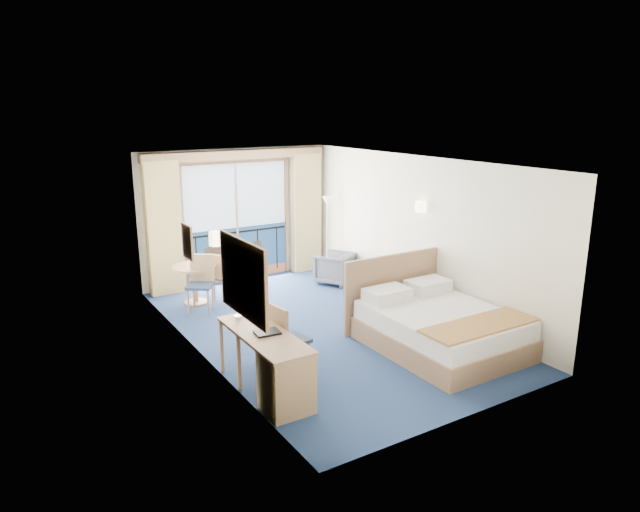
{
  "coord_description": "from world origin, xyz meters",
  "views": [
    {
      "loc": [
        -4.56,
        -7.42,
        3.51
      ],
      "look_at": [
        0.14,
        0.2,
        1.15
      ],
      "focal_mm": 32.0,
      "sensor_mm": 36.0,
      "label": 1
    }
  ],
  "objects": [
    {
      "name": "bed",
      "position": [
        1.1,
        -1.58,
        0.34
      ],
      "size": [
        1.92,
        2.28,
        1.21
      ],
      "color": "#A38058",
      "rests_on": "ground"
    },
    {
      "name": "table_chair_b",
      "position": [
        -1.32,
        1.8,
        0.56
      ],
      "size": [
        0.6,
        0.6,
        1.0
      ],
      "rotation": [
        0.0,
        0.0,
        -0.61
      ],
      "color": "#21324E",
      "rests_on": "ground"
    },
    {
      "name": "armchair",
      "position": [
        1.55,
        1.91,
        0.32
      ],
      "size": [
        0.94,
        0.94,
        0.63
      ],
      "primitive_type": "imported",
      "rotation": [
        0.0,
        0.0,
        3.66
      ],
      "color": "#464B55",
      "rests_on": "ground"
    },
    {
      "name": "floor",
      "position": [
        0.0,
        0.0,
        0.0
      ],
      "size": [
        6.5,
        6.5,
        0.0
      ],
      "primitive_type": "plane",
      "color": "navy",
      "rests_on": "ground"
    },
    {
      "name": "desk_lamp",
      "position": [
        -1.76,
        -0.81,
        1.1
      ],
      "size": [
        0.11,
        0.11,
        0.42
      ],
      "color": "silver",
      "rests_on": "desk"
    },
    {
      "name": "mirror",
      "position": [
        -1.97,
        -1.5,
        1.55
      ],
      "size": [
        0.05,
        1.25,
        0.95
      ],
      "color": "#A38058",
      "rests_on": "room_walls"
    },
    {
      "name": "room_walls",
      "position": [
        0.0,
        0.0,
        1.78
      ],
      "size": [
        4.04,
        6.54,
        2.72
      ],
      "color": "white",
      "rests_on": "ground"
    },
    {
      "name": "desk_chair",
      "position": [
        -1.27,
        -1.2,
        0.56
      ],
      "size": [
        0.49,
        0.49,
        1.0
      ],
      "rotation": [
        0.0,
        0.0,
        1.71
      ],
      "color": "#21324E",
      "rests_on": "ground"
    },
    {
      "name": "sconce_right",
      "position": [
        1.94,
        -0.15,
        1.85
      ],
      "size": [
        0.18,
        0.18,
        0.18
      ],
      "primitive_type": "cylinder",
      "color": "beige",
      "rests_on": "room_walls"
    },
    {
      "name": "floor_lamp",
      "position": [
        1.72,
        2.48,
        1.29
      ],
      "size": [
        0.23,
        0.23,
        1.7
      ],
      "color": "silver",
      "rests_on": "ground"
    },
    {
      "name": "folder",
      "position": [
        -1.67,
        -1.48,
        0.8
      ],
      "size": [
        0.32,
        0.26,
        0.03
      ],
      "primitive_type": "cube",
      "rotation": [
        0.0,
        0.0,
        -0.11
      ],
      "color": "black",
      "rests_on": "desk"
    },
    {
      "name": "phone",
      "position": [
        1.74,
        -0.26,
        0.65
      ],
      "size": [
        0.23,
        0.21,
        0.08
      ],
      "primitive_type": "cube",
      "rotation": [
        0.0,
        0.0,
        0.41
      ],
      "color": "beige",
      "rests_on": "nightstand"
    },
    {
      "name": "table_chair_a",
      "position": [
        -0.8,
        2.09,
        0.5
      ],
      "size": [
        0.53,
        0.53,
        0.89
      ],
      "rotation": [
        0.0,
        0.0,
        2.08
      ],
      "color": "#21324E",
      "rests_on": "ground"
    },
    {
      "name": "pelmet",
      "position": [
        0.0,
        3.1,
        2.58
      ],
      "size": [
        3.8,
        0.25,
        0.18
      ],
      "primitive_type": "cube",
      "color": "#A38058",
      "rests_on": "room_walls"
    },
    {
      "name": "curtain_left",
      "position": [
        -1.55,
        3.07,
        1.28
      ],
      "size": [
        0.65,
        0.22,
        2.55
      ],
      "primitive_type": "cube",
      "color": "#D6BD76",
      "rests_on": "room_walls"
    },
    {
      "name": "round_table",
      "position": [
        -1.29,
        2.23,
        0.54
      ],
      "size": [
        0.79,
        0.79,
        0.71
      ],
      "color": "#A38058",
      "rests_on": "ground"
    },
    {
      "name": "wall_print",
      "position": [
        -1.97,
        0.45,
        1.6
      ],
      "size": [
        0.04,
        0.42,
        0.52
      ],
      "color": "#A38058",
      "rests_on": "room_walls"
    },
    {
      "name": "nightstand",
      "position": [
        1.75,
        -0.26,
        0.3
      ],
      "size": [
        0.46,
        0.44,
        0.61
      ],
      "primitive_type": "cube",
      "color": "#9A8151",
      "rests_on": "ground"
    },
    {
      "name": "balcony_door",
      "position": [
        -0.01,
        3.22,
        1.14
      ],
      "size": [
        2.36,
        0.03,
        2.52
      ],
      "color": "navy",
      "rests_on": "room_walls"
    },
    {
      "name": "curtain_right",
      "position": [
        1.55,
        3.07,
        1.28
      ],
      "size": [
        0.65,
        0.22,
        2.55
      ],
      "primitive_type": "cube",
      "color": "#D6BD76",
      "rests_on": "room_walls"
    },
    {
      "name": "sconce_left",
      "position": [
        -1.94,
        -0.6,
        1.85
      ],
      "size": [
        0.18,
        0.18,
        0.18
      ],
      "primitive_type": "cylinder",
      "color": "beige",
      "rests_on": "room_walls"
    },
    {
      "name": "desk",
      "position": [
        -1.7,
        -1.91,
        0.43
      ],
      "size": [
        0.58,
        1.67,
        0.78
      ],
      "color": "#A38058",
      "rests_on": "ground"
    }
  ]
}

